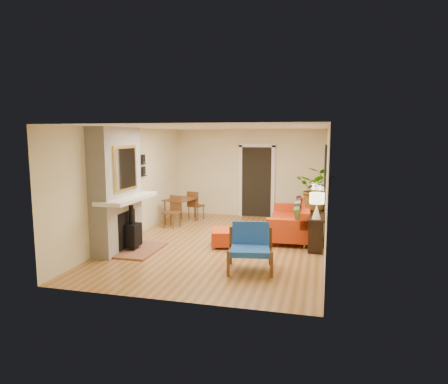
{
  "coord_description": "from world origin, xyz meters",
  "views": [
    {
      "loc": [
        2.18,
        -8.51,
        2.43
      ],
      "look_at": [
        0.0,
        0.2,
        1.15
      ],
      "focal_mm": 32.0,
      "sensor_mm": 36.0,
      "label": 1
    }
  ],
  "objects_px": {
    "lamp_near": "(317,203)",
    "ottoman": "(228,236)",
    "blue_chair": "(250,244)",
    "console_table": "(317,218)",
    "dining_table": "(183,204)",
    "lamp_far": "(318,193)",
    "houseplant": "(317,188)",
    "sofa": "(293,221)"
  },
  "relations": [
    {
      "from": "lamp_near",
      "to": "ottoman",
      "type": "bearing_deg",
      "value": 177.36
    },
    {
      "from": "blue_chair",
      "to": "console_table",
      "type": "bearing_deg",
      "value": 61.0
    },
    {
      "from": "dining_table",
      "to": "lamp_far",
      "type": "distance_m",
      "value": 3.74
    },
    {
      "from": "lamp_far",
      "to": "dining_table",
      "type": "bearing_deg",
      "value": 171.06
    },
    {
      "from": "ottoman",
      "to": "console_table",
      "type": "xyz_separation_m",
      "value": [
        1.88,
        0.68,
        0.37
      ]
    },
    {
      "from": "ottoman",
      "to": "blue_chair",
      "type": "relative_size",
      "value": 0.93
    },
    {
      "from": "ottoman",
      "to": "houseplant",
      "type": "distance_m",
      "value": 2.33
    },
    {
      "from": "blue_chair",
      "to": "lamp_near",
      "type": "distance_m",
      "value": 1.83
    },
    {
      "from": "sofa",
      "to": "dining_table",
      "type": "relative_size",
      "value": 1.39
    },
    {
      "from": "console_table",
      "to": "blue_chair",
      "type": "bearing_deg",
      "value": -119.0
    },
    {
      "from": "lamp_far",
      "to": "houseplant",
      "type": "distance_m",
      "value": 0.45
    },
    {
      "from": "dining_table",
      "to": "houseplant",
      "type": "distance_m",
      "value": 3.84
    },
    {
      "from": "ottoman",
      "to": "dining_table",
      "type": "relative_size",
      "value": 0.54
    },
    {
      "from": "blue_chair",
      "to": "lamp_near",
      "type": "height_order",
      "value": "lamp_near"
    },
    {
      "from": "blue_chair",
      "to": "houseplant",
      "type": "xyz_separation_m",
      "value": [
        1.13,
        2.32,
        0.77
      ]
    },
    {
      "from": "blue_chair",
      "to": "console_table",
      "type": "distance_m",
      "value": 2.35
    },
    {
      "from": "lamp_far",
      "to": "lamp_near",
      "type": "bearing_deg",
      "value": -90.0
    },
    {
      "from": "sofa",
      "to": "ottoman",
      "type": "distance_m",
      "value": 1.79
    },
    {
      "from": "lamp_near",
      "to": "lamp_far",
      "type": "xyz_separation_m",
      "value": [
        0.0,
        1.45,
        0.0
      ]
    },
    {
      "from": "dining_table",
      "to": "houseplant",
      "type": "height_order",
      "value": "houseplant"
    },
    {
      "from": "lamp_near",
      "to": "lamp_far",
      "type": "relative_size",
      "value": 1.0
    },
    {
      "from": "blue_chair",
      "to": "dining_table",
      "type": "bearing_deg",
      "value": 127.19
    },
    {
      "from": "ottoman",
      "to": "blue_chair",
      "type": "distance_m",
      "value": 1.58
    },
    {
      "from": "console_table",
      "to": "lamp_far",
      "type": "bearing_deg",
      "value": 90.0
    },
    {
      "from": "lamp_near",
      "to": "blue_chair",
      "type": "bearing_deg",
      "value": -131.49
    },
    {
      "from": "ottoman",
      "to": "blue_chair",
      "type": "xyz_separation_m",
      "value": [
        0.74,
        -1.38,
        0.24
      ]
    },
    {
      "from": "ottoman",
      "to": "blue_chair",
      "type": "height_order",
      "value": "blue_chair"
    },
    {
      "from": "ottoman",
      "to": "dining_table",
      "type": "height_order",
      "value": "dining_table"
    },
    {
      "from": "lamp_far",
      "to": "houseplant",
      "type": "xyz_separation_m",
      "value": [
        -0.01,
        -0.42,
        0.16
      ]
    },
    {
      "from": "console_table",
      "to": "lamp_near",
      "type": "height_order",
      "value": "lamp_near"
    },
    {
      "from": "console_table",
      "to": "lamp_near",
      "type": "xyz_separation_m",
      "value": [
        0.0,
        -0.77,
        0.49
      ]
    },
    {
      "from": "sofa",
      "to": "lamp_far",
      "type": "distance_m",
      "value": 0.9
    },
    {
      "from": "sofa",
      "to": "lamp_far",
      "type": "bearing_deg",
      "value": 17.82
    },
    {
      "from": "blue_chair",
      "to": "dining_table",
      "type": "distance_m",
      "value": 4.16
    },
    {
      "from": "dining_table",
      "to": "blue_chair",
      "type": "bearing_deg",
      "value": -52.81
    },
    {
      "from": "dining_table",
      "to": "console_table",
      "type": "bearing_deg",
      "value": -19.01
    },
    {
      "from": "ottoman",
      "to": "console_table",
      "type": "bearing_deg",
      "value": 19.89
    },
    {
      "from": "ottoman",
      "to": "lamp_near",
      "type": "distance_m",
      "value": 2.07
    },
    {
      "from": "sofa",
      "to": "blue_chair",
      "type": "height_order",
      "value": "sofa"
    },
    {
      "from": "dining_table",
      "to": "lamp_near",
      "type": "relative_size",
      "value": 2.95
    },
    {
      "from": "houseplant",
      "to": "dining_table",
      "type": "bearing_deg",
      "value": 164.75
    },
    {
      "from": "console_table",
      "to": "lamp_far",
      "type": "xyz_separation_m",
      "value": [
        0.0,
        0.68,
        0.49
      ]
    }
  ]
}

